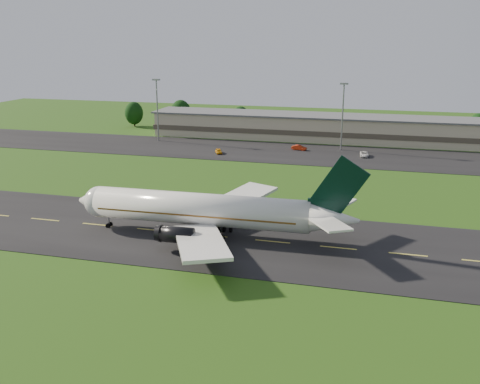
% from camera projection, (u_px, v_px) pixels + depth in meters
% --- Properties ---
extents(ground, '(360.00, 360.00, 0.00)m').
position_uv_depth(ground, '(273.00, 242.00, 90.48)').
color(ground, '#204A12').
rests_on(ground, ground).
extents(taxiway, '(220.00, 30.00, 0.10)m').
position_uv_depth(taxiway, '(273.00, 242.00, 90.46)').
color(taxiway, black).
rests_on(taxiway, ground).
extents(apron, '(260.00, 30.00, 0.10)m').
position_uv_depth(apron, '(321.00, 155.00, 157.29)').
color(apron, black).
rests_on(apron, ground).
extents(airliner, '(51.27, 42.17, 15.57)m').
position_uv_depth(airliner, '(205.00, 210.00, 92.14)').
color(airliner, white).
rests_on(airliner, ground).
extents(terminal, '(145.00, 16.00, 8.40)m').
position_uv_depth(terminal, '(349.00, 129.00, 177.06)').
color(terminal, '#C1AE93').
rests_on(terminal, ground).
extents(light_mast_west, '(2.40, 1.20, 20.35)m').
position_uv_depth(light_mast_west, '(157.00, 103.00, 174.68)').
color(light_mast_west, gray).
rests_on(light_mast_west, ground).
extents(light_mast_centre, '(2.40, 1.20, 20.35)m').
position_uv_depth(light_mast_centre, '(343.00, 109.00, 159.94)').
color(light_mast_centre, gray).
rests_on(light_mast_centre, ground).
extents(tree_line, '(195.80, 9.01, 10.77)m').
position_uv_depth(tree_line, '(397.00, 123.00, 182.25)').
color(tree_line, black).
rests_on(tree_line, ground).
extents(service_vehicle_a, '(3.27, 4.45, 1.41)m').
position_uv_depth(service_vehicle_a, '(219.00, 151.00, 158.43)').
color(service_vehicle_a, orange).
rests_on(service_vehicle_a, apron).
extents(service_vehicle_b, '(4.80, 2.46, 1.51)m').
position_uv_depth(service_vehicle_b, '(299.00, 148.00, 163.21)').
color(service_vehicle_b, '#A8240B').
rests_on(service_vehicle_b, apron).
extents(service_vehicle_c, '(2.68, 5.20, 1.40)m').
position_uv_depth(service_vehicle_c, '(364.00, 154.00, 154.36)').
color(service_vehicle_c, silver).
rests_on(service_vehicle_c, apron).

